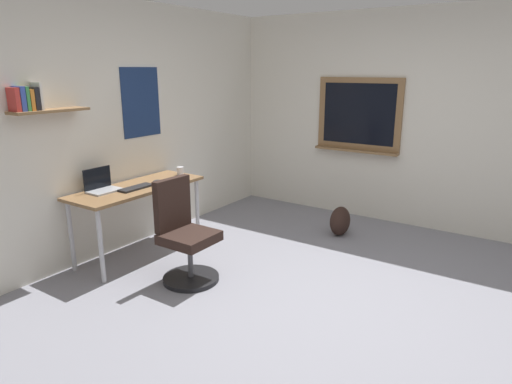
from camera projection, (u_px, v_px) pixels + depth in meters
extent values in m
plane|color=gray|center=(325.00, 304.00, 3.75)|extent=(5.20, 5.20, 0.00)
cube|color=silver|center=(118.00, 128.00, 4.73)|extent=(5.00, 0.10, 2.60)
cube|color=olive|center=(50.00, 111.00, 3.91)|extent=(0.68, 0.20, 0.02)
cube|color=navy|center=(141.00, 102.00, 4.86)|extent=(0.52, 0.01, 0.74)
cube|color=#C63833|center=(14.00, 100.00, 3.66)|extent=(0.04, 0.14, 0.19)
cube|color=#3851B2|center=(19.00, 99.00, 3.70)|extent=(0.04, 0.14, 0.20)
cube|color=#3D934C|center=(24.00, 99.00, 3.73)|extent=(0.03, 0.14, 0.20)
cube|color=orange|center=(29.00, 100.00, 3.76)|extent=(0.03, 0.14, 0.18)
cube|color=black|center=(33.00, 99.00, 3.79)|extent=(0.04, 0.14, 0.19)
cube|color=silver|center=(37.00, 96.00, 3.82)|extent=(0.02, 0.14, 0.23)
cube|color=silver|center=(418.00, 121.00, 5.37)|extent=(0.10, 5.00, 2.60)
cube|color=olive|center=(359.00, 114.00, 5.69)|extent=(0.04, 1.10, 0.90)
cube|color=black|center=(359.00, 114.00, 5.68)|extent=(0.01, 0.94, 0.76)
cube|color=olive|center=(355.00, 150.00, 5.78)|extent=(0.12, 1.10, 0.03)
cube|color=olive|center=(137.00, 188.00, 4.59)|extent=(1.44, 0.56, 0.03)
cylinder|color=#B7B7BC|center=(101.00, 246.00, 4.05)|extent=(0.04, 0.04, 0.71)
cylinder|color=#B7B7BC|center=(197.00, 210.00, 5.10)|extent=(0.04, 0.04, 0.71)
cylinder|color=#B7B7BC|center=(71.00, 236.00, 4.28)|extent=(0.04, 0.04, 0.71)
cylinder|color=#B7B7BC|center=(169.00, 203.00, 5.34)|extent=(0.04, 0.04, 0.71)
cylinder|color=black|center=(191.00, 278.00, 4.17)|extent=(0.52, 0.52, 0.04)
cylinder|color=#4C4C51|center=(190.00, 259.00, 4.12)|extent=(0.05, 0.05, 0.34)
cube|color=black|center=(189.00, 238.00, 4.06)|extent=(0.44, 0.44, 0.09)
cube|color=black|center=(172.00, 204.00, 4.10)|extent=(0.40, 0.08, 0.48)
cube|color=#ADAFB5|center=(105.00, 191.00, 4.38)|extent=(0.31, 0.21, 0.02)
cube|color=black|center=(97.00, 178.00, 4.40)|extent=(0.31, 0.01, 0.21)
cube|color=black|center=(136.00, 188.00, 4.49)|extent=(0.37, 0.13, 0.02)
ellipsoid|color=#262628|center=(157.00, 181.00, 4.71)|extent=(0.10, 0.06, 0.03)
cylinder|color=silver|center=(180.00, 171.00, 5.06)|extent=(0.08, 0.08, 0.09)
ellipsoid|color=black|center=(340.00, 221.00, 5.27)|extent=(0.32, 0.22, 0.34)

